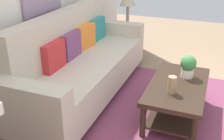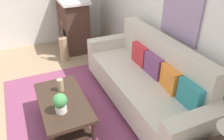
# 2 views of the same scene
# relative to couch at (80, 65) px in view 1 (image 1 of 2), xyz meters

# --- Properties ---
(ground_plane) EXTENTS (9.66, 9.66, 0.00)m
(ground_plane) POSITION_rel_couch_xyz_m (-0.22, -1.43, -0.43)
(ground_plane) COLOR #9E7F60
(area_rug) EXTENTS (2.71, 2.15, 0.01)m
(area_rug) POSITION_rel_couch_xyz_m (-0.22, -0.93, -0.43)
(area_rug) COLOR #843D5B
(area_rug) RESTS_ON ground_plane
(couch) EXTENTS (2.46, 0.84, 1.08)m
(couch) POSITION_rel_couch_xyz_m (0.00, 0.00, 0.00)
(couch) COLOR beige
(couch) RESTS_ON ground_plane
(throw_pillow_crimson) EXTENTS (0.36, 0.12, 0.32)m
(throw_pillow_crimson) POSITION_rel_couch_xyz_m (-0.39, 0.12, 0.25)
(throw_pillow_crimson) COLOR red
(throw_pillow_crimson) RESTS_ON couch
(throw_pillow_plum) EXTENTS (0.36, 0.12, 0.32)m
(throw_pillow_plum) POSITION_rel_couch_xyz_m (0.00, 0.12, 0.25)
(throw_pillow_plum) COLOR #7A4270
(throw_pillow_plum) RESTS_ON couch
(throw_pillow_orange) EXTENTS (0.37, 0.17, 0.32)m
(throw_pillow_orange) POSITION_rel_couch_xyz_m (0.39, 0.12, 0.25)
(throw_pillow_orange) COLOR orange
(throw_pillow_orange) RESTS_ON couch
(throw_pillow_teal) EXTENTS (0.36, 0.13, 0.32)m
(throw_pillow_teal) POSITION_rel_couch_xyz_m (0.78, 0.12, 0.25)
(throw_pillow_teal) COLOR teal
(throw_pillow_teal) RESTS_ON couch
(coffee_table) EXTENTS (1.10, 0.60, 0.43)m
(coffee_table) POSITION_rel_couch_xyz_m (-0.07, -1.24, -0.12)
(coffee_table) COLOR #332319
(coffee_table) RESTS_ON ground_plane
(tabletop_vase) EXTENTS (0.09, 0.09, 0.18)m
(tabletop_vase) POSITION_rel_couch_xyz_m (-0.29, -1.20, 0.09)
(tabletop_vase) COLOR tan
(tabletop_vase) RESTS_ON coffee_table
(potted_plant_tabletop) EXTENTS (0.18, 0.18, 0.26)m
(potted_plant_tabletop) POSITION_rel_couch_xyz_m (0.15, -1.30, 0.14)
(potted_plant_tabletop) COLOR white
(potted_plant_tabletop) RESTS_ON coffee_table
(side_table) EXTENTS (0.44, 0.44, 0.56)m
(side_table) POSITION_rel_couch_xyz_m (1.53, -0.11, -0.15)
(side_table) COLOR #332319
(side_table) RESTS_ON ground_plane
(table_lamp) EXTENTS (0.28, 0.28, 0.57)m
(table_lamp) POSITION_rel_couch_xyz_m (1.53, -0.11, 0.56)
(table_lamp) COLOR gray
(table_lamp) RESTS_ON side_table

